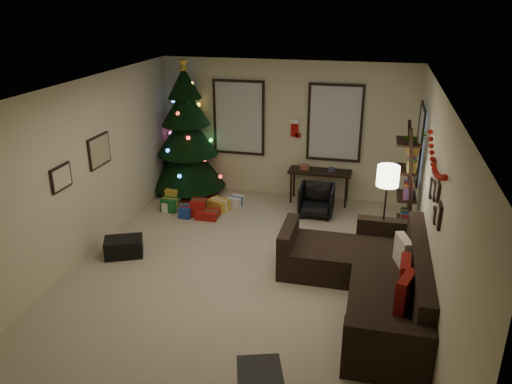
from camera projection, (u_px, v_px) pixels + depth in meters
floor at (239, 281)px, 7.19m from camera, size 7.00×7.00×0.00m
ceiling at (237, 92)px, 6.20m from camera, size 7.00×7.00×0.00m
wall_back at (286, 130)px, 9.86m from camera, size 5.00×0.00×5.00m
wall_front at (105, 371)px, 3.54m from camera, size 5.00×0.00×5.00m
wall_left at (72, 178)px, 7.25m from camera, size 0.00×7.00×7.00m
wall_right at (434, 211)px, 6.15m from camera, size 0.00×7.00×7.00m
window_back_left at (239, 118)px, 9.97m from camera, size 1.05×0.06×1.50m
window_back_right at (335, 123)px, 9.55m from camera, size 1.05×0.06×1.50m
window_right_wall at (420, 144)px, 8.40m from camera, size 0.06×0.90×1.30m
christmas_tree at (187, 138)px, 10.04m from camera, size 1.50×1.50×2.78m
presents at (196, 205)px, 9.48m from camera, size 1.50×1.01×0.30m
sofa at (371, 280)px, 6.66m from camera, size 1.99×2.88×0.89m
pillow_red_a at (405, 292)px, 5.75m from camera, size 0.26×0.45×0.43m
pillow_red_b at (404, 276)px, 6.09m from camera, size 0.14×0.43×0.43m
pillow_cream at (403, 252)px, 6.68m from camera, size 0.23×0.43×0.42m
desk at (320, 174)px, 9.73m from camera, size 1.21×0.43×0.65m
desk_chair at (316, 200)px, 9.24m from camera, size 0.58×0.54×0.59m
bookshelf at (408, 188)px, 7.93m from camera, size 0.30×0.59×2.01m
potted_plant at (415, 138)px, 7.49m from camera, size 0.62×0.60×0.52m
floor_lamp at (387, 182)px, 7.31m from camera, size 0.32×0.32×1.53m
art_map at (99, 151)px, 7.87m from camera, size 0.04×0.60×0.50m
art_abstract at (61, 178)px, 6.96m from camera, size 0.04×0.45×0.35m
gallery at (435, 197)px, 6.00m from camera, size 0.03×1.25×0.54m
garland at (436, 159)px, 6.04m from camera, size 0.08×1.90×0.30m
stocking_left at (279, 126)px, 9.91m from camera, size 0.20×0.05×0.36m
stocking_right at (295, 128)px, 9.77m from camera, size 0.20×0.05×0.36m
storage_bin at (124, 247)px, 7.84m from camera, size 0.68×0.59×0.29m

